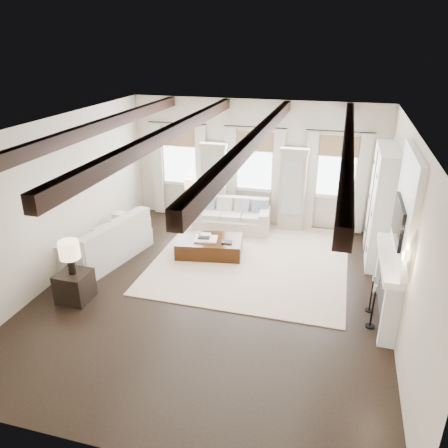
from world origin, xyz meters
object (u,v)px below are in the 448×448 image
(sofa_back, at_px, (232,218))
(side_table_back, at_px, (191,208))
(sofa_left, at_px, (107,244))
(ottoman, at_px, (210,246))
(side_table_front, at_px, (75,286))

(sofa_back, distance_m, side_table_back, 1.36)
(sofa_left, bearing_deg, ottoman, 21.75)
(sofa_back, distance_m, sofa_left, 3.27)
(side_table_front, relative_size, side_table_back, 1.01)
(sofa_back, height_order, side_table_back, sofa_back)
(sofa_left, distance_m, side_table_front, 1.65)
(side_table_back, bearing_deg, sofa_back, -20.00)
(sofa_left, bearing_deg, side_table_front, -81.83)
(side_table_front, bearing_deg, ottoman, 52.66)
(sofa_back, distance_m, side_table_front, 4.46)
(sofa_left, height_order, side_table_back, sofa_left)
(ottoman, height_order, side_table_front, side_table_front)
(side_table_front, height_order, side_table_back, side_table_front)
(sofa_back, height_order, ottoman, sofa_back)
(ottoman, bearing_deg, side_table_front, -136.69)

